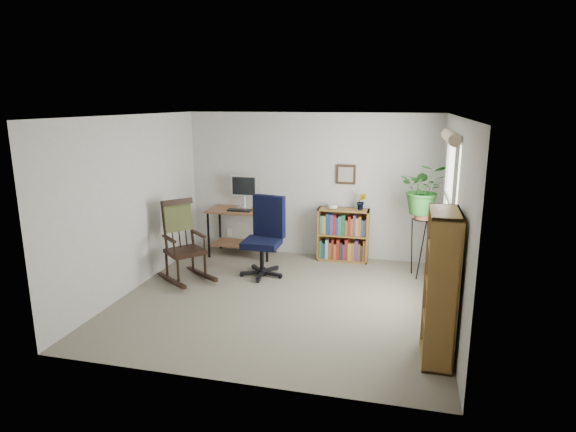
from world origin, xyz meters
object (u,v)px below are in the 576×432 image
(low_bookshelf, at_px, (343,235))
(tall_bookshelf, at_px, (440,287))
(rocking_chair, at_px, (185,241))
(desk, at_px, (242,232))
(office_chair, at_px, (262,237))

(low_bookshelf, distance_m, tall_bookshelf, 3.21)
(rocking_chair, distance_m, low_bookshelf, 2.58)
(low_bookshelf, bearing_deg, desk, -175.96)
(office_chair, height_order, low_bookshelf, office_chair)
(rocking_chair, xyz_separation_m, tall_bookshelf, (3.46, -1.44, 0.17))
(desk, height_order, tall_bookshelf, tall_bookshelf)
(office_chair, height_order, rocking_chair, office_chair)
(desk, distance_m, tall_bookshelf, 4.13)
(office_chair, bearing_deg, desk, 136.81)
(rocking_chair, bearing_deg, office_chair, -25.23)
(office_chair, bearing_deg, low_bookshelf, 55.13)
(rocking_chair, height_order, low_bookshelf, rocking_chair)
(office_chair, relative_size, low_bookshelf, 1.39)
(rocking_chair, relative_size, tall_bookshelf, 0.78)
(rocking_chair, bearing_deg, tall_bookshelf, -71.26)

